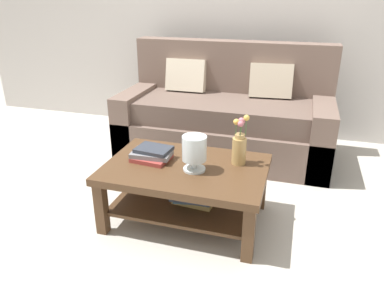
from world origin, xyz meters
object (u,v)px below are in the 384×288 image
Objects in this scene: coffee_table at (186,181)px; flower_pitcher at (239,146)px; couch at (225,117)px; glass_hurricane_vase at (194,150)px; book_stack_main at (152,154)px.

coffee_table is 3.06× the size of flower_pitcher.
glass_hurricane_vase is (0.07, -1.31, 0.20)m from couch.
book_stack_main is 0.61m from flower_pitcher.
glass_hurricane_vase reaches higher than coffee_table.
couch is 8.38× the size of glass_hurricane_vase.
flower_pitcher reaches higher than book_stack_main.
flower_pitcher is at bearing -73.76° from couch.
book_stack_main reaches higher than coffee_table.
glass_hurricane_vase is 0.32m from flower_pitcher.
coffee_table is 3.85× the size of book_stack_main.
flower_pitcher reaches higher than glass_hurricane_vase.
glass_hurricane_vase is at bearing -144.94° from flower_pitcher.
couch is 7.08× the size of book_stack_main.
coffee_table is 0.31m from book_stack_main.
coffee_table is (-0.00, -1.27, -0.06)m from couch.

